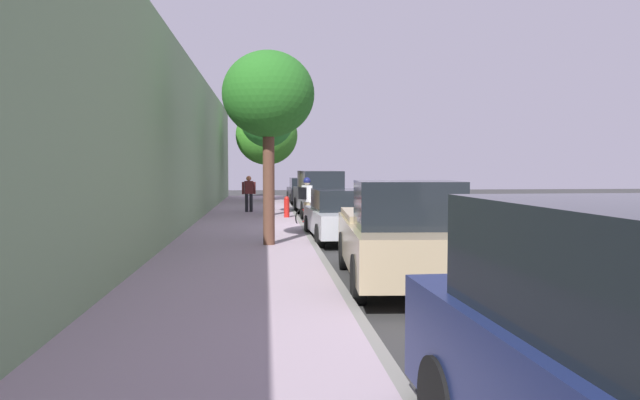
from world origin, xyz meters
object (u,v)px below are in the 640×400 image
Objects in this scene: street_tree_near_cyclist at (267,136)px; street_tree_mid_block at (267,120)px; parked_sedan_silver_mid at (341,216)px; street_tree_far_end at (268,96)px; pedestrian_on_phone at (249,192)px; parked_pickup_tan_far at (400,237)px; bicycle_at_curb at (313,216)px; parked_sedan_black_nearest at (304,191)px; parked_suv_grey_second at (320,193)px; cyclist_with_backpack at (306,196)px; fire_hydrant at (287,207)px.

street_tree_mid_block is at bearing 90.00° from street_tree_near_cyclist.
street_tree_far_end reaches higher than parked_sedan_silver_mid.
street_tree_mid_block reaches higher than pedestrian_on_phone.
parked_pickup_tan_far is 3.84× the size of bicycle_at_curb.
parked_sedan_silver_mid is 10.19m from pedestrian_on_phone.
parked_sedan_black_nearest is at bearing -110.29° from pedestrian_on_phone.
parked_sedan_black_nearest is 0.82× the size of parked_pickup_tan_far.
parked_suv_grey_second is 2.68× the size of cyclist_with_backpack.
street_tree_mid_block reaches higher than parked_sedan_silver_mid.
fire_hydrant is (1.63, -13.25, -0.32)m from parked_pickup_tan_far.
street_tree_mid_block is 1.04× the size of street_tree_far_end.
parked_pickup_tan_far is at bearing 90.31° from parked_suv_grey_second.
street_tree_mid_block is at bearing -80.47° from parked_pickup_tan_far.
parked_pickup_tan_far is at bearing 116.18° from street_tree_far_end.
cyclist_with_backpack reaches higher than pedestrian_on_phone.
parked_pickup_tan_far is 1.04× the size of street_tree_mid_block.
parked_sedan_silver_mid is (0.18, 9.00, -0.27)m from parked_suv_grey_second.
fire_hydrant is (-1.59, 3.10, -0.48)m from pedestrian_on_phone.
parked_suv_grey_second is 3.40× the size of bicycle_at_curb.
bicycle_at_curb is 0.88× the size of pedestrian_on_phone.
street_tree_mid_block is (1.43, -2.66, 3.00)m from cyclist_with_backpack.
cyclist_with_backpack is at bearing 96.07° from street_tree_near_cyclist.
pedestrian_on_phone is 1.92× the size of fire_hydrant.
parked_sedan_silver_mid is 0.89× the size of street_tree_far_end.
parked_sedan_silver_mid is at bearing 96.58° from street_tree_near_cyclist.
parked_sedan_silver_mid is 3.17× the size of bicycle_at_curb.
street_tree_near_cyclist is at bearing -76.24° from parked_suv_grey_second.
street_tree_far_end is 11.90m from pedestrian_on_phone.
cyclist_with_backpack is (0.72, 12.88, 0.34)m from parked_sedan_black_nearest.
pedestrian_on_phone is at bearing -13.51° from parked_suv_grey_second.
street_tree_near_cyclist reaches higher than fire_hydrant.
street_tree_far_end reaches higher than parked_pickup_tan_far.
cyclist_with_backpack is 7.43m from street_tree_far_end.
parked_sedan_black_nearest is at bearing -97.13° from fire_hydrant.
cyclist_with_backpack is at bearing 111.49° from fire_hydrant.
bicycle_at_curb is (0.50, 13.32, -0.38)m from parked_sedan_black_nearest.
cyclist_with_backpack is (0.87, 4.06, 0.07)m from parked_suv_grey_second.
parked_suv_grey_second is at bearing 103.76° from street_tree_near_cyclist.
pedestrian_on_phone reaches higher than fire_hydrant.
street_tree_mid_block is (2.38, -14.20, 3.20)m from parked_pickup_tan_far.
cyclist_with_backpack reaches higher than parked_sedan_silver_mid.
parked_pickup_tan_far is at bearing 99.53° from street_tree_mid_block.
pedestrian_on_phone is (0.83, 8.63, -2.93)m from street_tree_near_cyclist.
street_tree_near_cyclist reaches higher than cyclist_with_backpack.
parked_sedan_black_nearest is 0.99× the size of parked_sedan_silver_mid.
parked_pickup_tan_far is at bearing 101.12° from pedestrian_on_phone.
parked_pickup_tan_far is 6.23m from street_tree_far_end.
parked_pickup_tan_far is at bearing 93.77° from bicycle_at_curb.
parked_sedan_black_nearest and parked_sedan_silver_mid have the same top height.
parked_suv_grey_second is at bearing -102.07° from street_tree_far_end.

